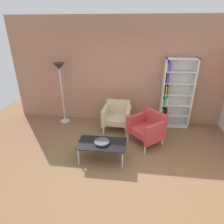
{
  "coord_description": "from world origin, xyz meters",
  "views": [
    {
      "loc": [
        0.34,
        -2.8,
        2.61
      ],
      "look_at": [
        -0.11,
        0.84,
        0.95
      ],
      "focal_mm": 30.35,
      "sensor_mm": 36.0,
      "label": 1
    }
  ],
  "objects_px": {
    "floor_lamp_torchiere": "(60,74)",
    "armchair_corner_red": "(117,115)",
    "armchair_by_bookshelf": "(148,127)",
    "bookshelf_tall": "(174,95)",
    "coffee_table_low": "(102,144)",
    "decorative_bowl": "(102,142)"
  },
  "relations": [
    {
      "from": "floor_lamp_torchiere",
      "to": "armchair_corner_red",
      "type": "bearing_deg",
      "value": -9.64
    },
    {
      "from": "armchair_by_bookshelf",
      "to": "bookshelf_tall",
      "type": "bearing_deg",
      "value": 103.39
    },
    {
      "from": "coffee_table_low",
      "to": "armchair_by_bookshelf",
      "type": "relative_size",
      "value": 1.05
    },
    {
      "from": "coffee_table_low",
      "to": "floor_lamp_torchiere",
      "type": "relative_size",
      "value": 0.57
    },
    {
      "from": "armchair_corner_red",
      "to": "armchair_by_bookshelf",
      "type": "bearing_deg",
      "value": -32.12
    },
    {
      "from": "coffee_table_low",
      "to": "decorative_bowl",
      "type": "bearing_deg",
      "value": 180.0
    },
    {
      "from": "armchair_corner_red",
      "to": "armchair_by_bookshelf",
      "type": "xyz_separation_m",
      "value": [
        0.8,
        -0.58,
        0.0
      ]
    },
    {
      "from": "coffee_table_low",
      "to": "armchair_corner_red",
      "type": "height_order",
      "value": "armchair_corner_red"
    },
    {
      "from": "bookshelf_tall",
      "to": "coffee_table_low",
      "type": "relative_size",
      "value": 1.9
    },
    {
      "from": "armchair_corner_red",
      "to": "floor_lamp_torchiere",
      "type": "distance_m",
      "value": 1.92
    },
    {
      "from": "bookshelf_tall",
      "to": "decorative_bowl",
      "type": "height_order",
      "value": "bookshelf_tall"
    },
    {
      "from": "bookshelf_tall",
      "to": "armchair_by_bookshelf",
      "type": "bearing_deg",
      "value": -124.87
    },
    {
      "from": "bookshelf_tall",
      "to": "armchair_corner_red",
      "type": "height_order",
      "value": "bookshelf_tall"
    },
    {
      "from": "bookshelf_tall",
      "to": "coffee_table_low",
      "type": "bearing_deg",
      "value": -133.34
    },
    {
      "from": "bookshelf_tall",
      "to": "armchair_by_bookshelf",
      "type": "distance_m",
      "value": 1.34
    },
    {
      "from": "decorative_bowl",
      "to": "armchair_by_bookshelf",
      "type": "bearing_deg",
      "value": 38.27
    },
    {
      "from": "armchair_corner_red",
      "to": "armchair_by_bookshelf",
      "type": "distance_m",
      "value": 0.98
    },
    {
      "from": "decorative_bowl",
      "to": "coffee_table_low",
      "type": "bearing_deg",
      "value": 0.0
    },
    {
      "from": "coffee_table_low",
      "to": "armchair_corner_red",
      "type": "relative_size",
      "value": 1.28
    },
    {
      "from": "decorative_bowl",
      "to": "floor_lamp_torchiere",
      "type": "height_order",
      "value": "floor_lamp_torchiere"
    },
    {
      "from": "decorative_bowl",
      "to": "armchair_corner_red",
      "type": "xyz_separation_m",
      "value": [
        0.19,
        1.35,
        -0.02
      ]
    },
    {
      "from": "coffee_table_low",
      "to": "floor_lamp_torchiere",
      "type": "height_order",
      "value": "floor_lamp_torchiere"
    }
  ]
}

